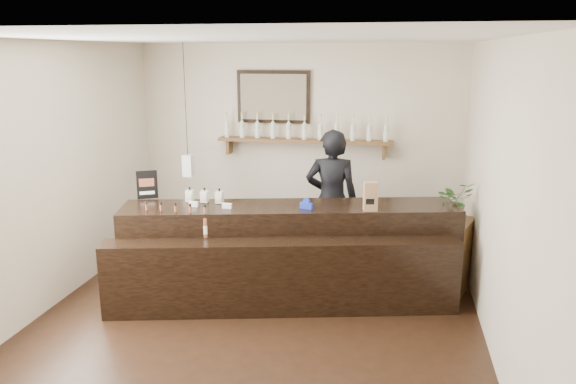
# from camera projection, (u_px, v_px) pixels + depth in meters

# --- Properties ---
(ground) EXTENTS (5.00, 5.00, 0.00)m
(ground) POSITION_uv_depth(u_px,v_px,m) (258.00, 318.00, 5.80)
(ground) COLOR black
(ground) RESTS_ON ground
(room_shell) EXTENTS (5.00, 5.00, 5.00)m
(room_shell) POSITION_uv_depth(u_px,v_px,m) (255.00, 156.00, 5.39)
(room_shell) COLOR beige
(room_shell) RESTS_ON ground
(back_wall_decor) EXTENTS (2.66, 0.96, 1.69)m
(back_wall_decor) POSITION_uv_depth(u_px,v_px,m) (286.00, 121.00, 7.67)
(back_wall_decor) COLOR brown
(back_wall_decor) RESTS_ON ground
(counter) EXTENTS (3.75, 1.79, 1.20)m
(counter) POSITION_uv_depth(u_px,v_px,m) (288.00, 257.00, 6.18)
(counter) COLOR black
(counter) RESTS_ON ground
(promo_sign) EXTENTS (0.22, 0.12, 0.33)m
(promo_sign) POSITION_uv_depth(u_px,v_px,m) (147.00, 185.00, 6.44)
(promo_sign) COLOR black
(promo_sign) RESTS_ON counter
(paper_bag) EXTENTS (0.16, 0.13, 0.31)m
(paper_bag) POSITION_uv_depth(u_px,v_px,m) (370.00, 196.00, 5.95)
(paper_bag) COLOR #977249
(paper_bag) RESTS_ON counter
(tape_dispenser) EXTENTS (0.15, 0.09, 0.12)m
(tape_dispenser) POSITION_uv_depth(u_px,v_px,m) (306.00, 205.00, 6.05)
(tape_dispenser) COLOR #1A32B7
(tape_dispenser) RESTS_ON counter
(side_cabinet) EXTENTS (0.58, 0.67, 0.82)m
(side_cabinet) POSITION_uv_depth(u_px,v_px,m) (450.00, 254.00, 6.46)
(side_cabinet) COLOR brown
(side_cabinet) RESTS_ON ground
(potted_plant) EXTENTS (0.53, 0.51, 0.45)m
(potted_plant) POSITION_uv_depth(u_px,v_px,m) (454.00, 201.00, 6.31)
(potted_plant) COLOR #325F26
(potted_plant) RESTS_ON side_cabinet
(shopkeeper) EXTENTS (0.76, 0.53, 2.01)m
(shopkeeper) POSITION_uv_depth(u_px,v_px,m) (332.00, 191.00, 6.93)
(shopkeeper) COLOR black
(shopkeeper) RESTS_ON ground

